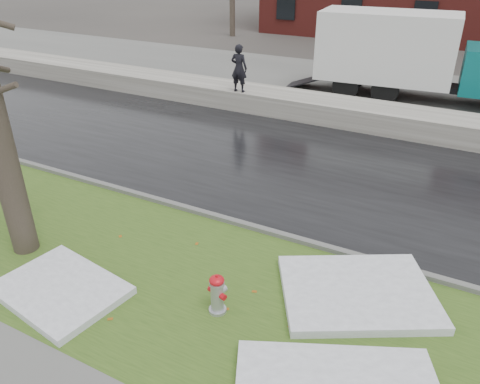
% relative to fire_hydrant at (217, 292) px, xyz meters
% --- Properties ---
extents(ground, '(120.00, 120.00, 0.00)m').
position_rel_fire_hydrant_xyz_m(ground, '(-0.67, 1.59, -0.45)').
color(ground, '#47423D').
rests_on(ground, ground).
extents(verge, '(60.00, 4.50, 0.04)m').
position_rel_fire_hydrant_xyz_m(verge, '(-0.67, 0.34, -0.43)').
color(verge, '#304D19').
rests_on(verge, ground).
extents(road, '(60.00, 7.00, 0.03)m').
position_rel_fire_hydrant_xyz_m(road, '(-0.67, 6.09, -0.43)').
color(road, black).
rests_on(road, ground).
extents(parking_lot, '(60.00, 9.00, 0.03)m').
position_rel_fire_hydrant_xyz_m(parking_lot, '(-0.67, 14.59, -0.43)').
color(parking_lot, slate).
rests_on(parking_lot, ground).
extents(curb, '(60.00, 0.15, 0.14)m').
position_rel_fire_hydrant_xyz_m(curb, '(-0.67, 2.59, -0.38)').
color(curb, slate).
rests_on(curb, ground).
extents(snowbank, '(60.00, 1.60, 0.75)m').
position_rel_fire_hydrant_xyz_m(snowbank, '(-0.67, 10.29, -0.07)').
color(snowbank, '#BBB6AB').
rests_on(snowbank, ground).
extents(fire_hydrant, '(0.38, 0.35, 0.76)m').
position_rel_fire_hydrant_xyz_m(fire_hydrant, '(0.00, 0.00, 0.00)').
color(fire_hydrant, '#A6A8AE').
rests_on(fire_hydrant, verge).
extents(box_truck, '(9.93, 2.94, 3.28)m').
position_rel_fire_hydrant_xyz_m(box_truck, '(0.47, 14.19, 1.29)').
color(box_truck, black).
rests_on(box_truck, ground).
extents(worker, '(0.63, 0.43, 1.69)m').
position_rel_fire_hydrant_xyz_m(worker, '(-4.76, 9.69, 1.15)').
color(worker, black).
rests_on(worker, snowbank).
extents(snow_patch_near, '(3.25, 3.02, 0.16)m').
position_rel_fire_hydrant_xyz_m(snow_patch_near, '(1.98, 1.49, -0.33)').
color(snow_patch_near, white).
rests_on(snow_patch_near, verge).
extents(snow_patch_far, '(2.41, 1.91, 0.14)m').
position_rel_fire_hydrant_xyz_m(snow_patch_far, '(-2.71, -0.91, -0.34)').
color(snow_patch_far, white).
rests_on(snow_patch_far, verge).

